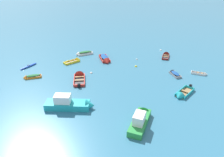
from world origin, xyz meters
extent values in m
cube|color=#4C4C51|center=(-3.03, 30.82, 0.06)|extent=(2.78, 3.86, 0.12)
cube|color=red|center=(-2.39, 31.12, 0.24)|extent=(1.74, 3.47, 0.48)
cube|color=red|center=(-3.66, 30.51, 0.24)|extent=(1.74, 3.47, 0.48)
cube|color=red|center=(-3.86, 32.53, 0.24)|extent=(1.31, 0.73, 0.48)
cone|color=red|center=(-2.16, 29.03, 0.26)|extent=(1.60, 1.37, 1.35)
cube|color=#937047|center=(-3.11, 30.99, 0.34)|extent=(1.31, 0.91, 0.03)
cube|color=#937047|center=(-2.63, 30.00, 0.34)|extent=(1.31, 0.91, 0.03)
ellipsoid|color=#19478C|center=(-3.03, 30.82, 0.62)|extent=(2.59, 3.55, 0.40)
cube|color=#99754C|center=(10.91, 20.32, 0.05)|extent=(2.78, 3.48, 0.11)
cube|color=teal|center=(11.48, 19.97, 0.21)|extent=(1.86, 3.00, 0.42)
cube|color=teal|center=(10.34, 20.66, 0.21)|extent=(1.86, 3.00, 0.42)
cube|color=teal|center=(11.80, 21.80, 0.21)|extent=(1.19, 0.79, 0.42)
cone|color=teal|center=(9.98, 18.78, 0.23)|extent=(1.50, 1.34, 1.28)
cube|color=#937047|center=(11.00, 20.47, 0.30)|extent=(1.21, 0.92, 0.03)
cube|color=#937047|center=(10.48, 19.61, 0.30)|extent=(1.21, 0.92, 0.03)
cube|color=black|center=(11.88, 21.92, 0.36)|extent=(0.46, 0.45, 0.59)
cube|color=gray|center=(-7.72, 33.02, 0.05)|extent=(3.09, 2.63, 0.10)
cube|color=white|center=(-7.39, 32.56, 0.21)|extent=(2.62, 1.92, 0.42)
cube|color=white|center=(-8.05, 33.48, 0.21)|extent=(2.62, 1.92, 0.42)
cube|color=white|center=(-6.43, 33.95, 0.21)|extent=(0.74, 0.96, 0.42)
cone|color=white|center=(-9.07, 32.05, 0.23)|extent=(1.22, 1.30, 1.08)
cube|color=#937047|center=(-7.59, 33.12, 0.29)|extent=(0.86, 1.01, 0.03)
cube|color=#937047|center=(-8.34, 32.58, 0.29)|extent=(0.86, 1.01, 0.03)
ellipsoid|color=#236633|center=(-7.72, 33.02, 0.53)|extent=(2.84, 2.44, 0.33)
cube|color=#4C4C51|center=(-12.71, 20.94, 0.04)|extent=(2.49, 1.85, 0.07)
cube|color=orange|center=(-12.50, 20.54, 0.15)|extent=(2.21, 1.21, 0.30)
cube|color=orange|center=(-12.92, 21.33, 0.15)|extent=(2.21, 1.21, 0.30)
cube|color=orange|center=(-11.62, 21.52, 0.15)|extent=(0.49, 0.82, 0.30)
cone|color=orange|center=(-13.85, 20.33, 0.16)|extent=(0.90, 1.02, 0.86)
cube|color=#937047|center=(-12.60, 21.00, 0.21)|extent=(0.60, 0.83, 0.03)
cube|color=#937047|center=(-13.24, 20.66, 0.21)|extent=(0.60, 0.83, 0.03)
ellipsoid|color=#236633|center=(-12.71, 20.94, 0.39)|extent=(2.29, 1.72, 0.26)
cube|color=#4C4C51|center=(8.86, 34.41, 0.04)|extent=(1.48, 3.12, 0.09)
cube|color=maroon|center=(8.27, 34.48, 0.17)|extent=(0.47, 3.12, 0.35)
cube|color=maroon|center=(9.45, 34.33, 0.17)|extent=(0.47, 3.12, 0.35)
cube|color=maroon|center=(8.66, 32.85, 0.17)|extent=(1.17, 0.27, 0.35)
cone|color=maroon|center=(9.06, 36.03, 0.19)|extent=(1.22, 0.86, 1.14)
cube|color=#937047|center=(8.84, 34.25, 0.24)|extent=(1.09, 0.46, 0.03)
cube|color=#937047|center=(8.95, 35.15, 0.24)|extent=(1.09, 0.46, 0.03)
cube|color=#288C3D|center=(5.12, 12.24, 0.36)|extent=(2.40, 4.97, 0.72)
cone|color=#288C3D|center=(5.57, 14.68, 0.39)|extent=(1.46, 1.18, 1.31)
cube|color=white|center=(5.04, 11.78, 1.26)|extent=(1.41, 1.89, 1.10)
cube|color=black|center=(5.17, 12.53, 1.48)|extent=(1.07, 0.33, 0.48)
cube|color=beige|center=(-8.83, 28.23, 0.05)|extent=(2.62, 2.85, 0.09)
cube|color=yellow|center=(-9.26, 28.59, 0.18)|extent=(1.95, 2.32, 0.37)
cube|color=yellow|center=(-8.40, 27.87, 0.18)|extent=(1.95, 2.32, 0.37)
cube|color=yellow|center=(-9.78, 27.10, 0.18)|extent=(0.92, 0.79, 0.37)
cone|color=yellow|center=(-7.85, 29.42, 0.20)|extent=(1.26, 1.21, 1.08)
cube|color=#937047|center=(-8.93, 28.11, 0.26)|extent=(0.97, 0.88, 0.03)
cube|color=#937047|center=(-8.38, 28.78, 0.26)|extent=(0.97, 0.88, 0.03)
cube|color=beige|center=(10.05, 26.07, 0.04)|extent=(1.84, 2.43, 0.08)
cube|color=gray|center=(9.62, 25.85, 0.16)|extent=(1.13, 2.14, 0.33)
cube|color=gray|center=(10.48, 26.29, 0.16)|extent=(1.13, 2.14, 0.33)
cube|color=gray|center=(10.59, 25.02, 0.16)|extent=(0.89, 0.52, 0.33)
cone|color=gray|center=(9.48, 27.17, 0.18)|extent=(1.07, 0.91, 0.93)
cube|color=#937047|center=(10.10, 25.96, 0.23)|extent=(0.88, 0.61, 0.03)
cube|color=#937047|center=(9.79, 26.58, 0.23)|extent=(0.88, 0.61, 0.03)
ellipsoid|color=#19478C|center=(10.05, 26.07, 0.41)|extent=(1.72, 2.24, 0.25)
cube|color=#4C4C51|center=(-4.96, 21.24, 0.05)|extent=(2.58, 4.05, 0.10)
cube|color=red|center=(-5.73, 21.00, 0.21)|extent=(1.29, 3.78, 0.41)
cube|color=red|center=(-4.20, 21.49, 0.21)|extent=(1.29, 3.78, 0.41)
cube|color=red|center=(-4.36, 19.37, 0.21)|extent=(1.55, 0.63, 0.41)
cone|color=red|center=(-5.58, 23.20, 0.23)|extent=(1.74, 1.33, 1.54)
cube|color=#937047|center=(-4.90, 21.05, 0.29)|extent=(1.49, 0.83, 0.03)
cube|color=#937047|center=(-5.25, 22.14, 0.29)|extent=(1.49, 0.83, 0.03)
cube|color=black|center=(-4.31, 19.21, 0.35)|extent=(0.50, 0.48, 0.58)
cube|color=teal|center=(-4.01, 13.93, 0.41)|extent=(5.70, 2.54, 0.83)
cone|color=teal|center=(-1.18, 14.34, 0.45)|extent=(1.30, 1.62, 1.48)
cube|color=white|center=(-4.55, 13.85, 1.33)|extent=(2.14, 1.54, 1.02)
cube|color=black|center=(-3.68, 13.98, 1.54)|extent=(0.34, 1.21, 0.45)
cube|color=gray|center=(13.96, 27.36, 0.04)|extent=(2.32, 1.19, 0.08)
cube|color=white|center=(14.04, 27.73, 0.15)|extent=(2.26, 0.56, 0.31)
cube|color=white|center=(13.87, 26.98, 0.15)|extent=(2.26, 0.56, 0.31)
cube|color=white|center=(12.83, 27.61, 0.15)|extent=(0.24, 0.76, 0.31)
cone|color=white|center=(15.13, 27.09, 0.17)|extent=(0.68, 0.84, 0.74)
cube|color=#937047|center=(13.84, 27.38, 0.21)|extent=(0.39, 0.73, 0.03)
cube|color=#937047|center=(14.50, 27.23, 0.21)|extent=(0.39, 0.73, 0.03)
ellipsoid|color=blue|center=(-15.81, 24.82, 0.17)|extent=(1.85, 3.64, 0.33)
torus|color=black|center=(-15.81, 24.82, 0.31)|extent=(0.58, 0.58, 0.07)
sphere|color=yellow|center=(3.33, 28.57, 0.00)|extent=(0.48, 0.48, 0.48)
sphere|color=silver|center=(-3.90, 24.35, 0.00)|extent=(0.44, 0.44, 0.44)
sphere|color=silver|center=(8.00, 38.62, 0.00)|extent=(0.44, 0.44, 0.44)
sphere|color=silver|center=(3.23, 32.15, 0.00)|extent=(0.37, 0.37, 0.37)
camera|label=1|loc=(5.50, -6.43, 15.12)|focal=33.34mm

